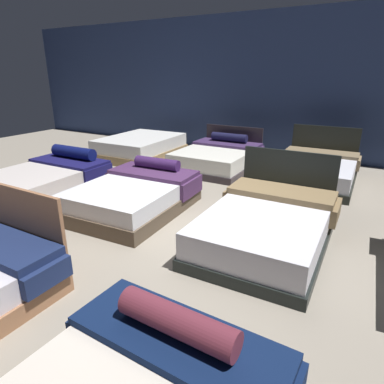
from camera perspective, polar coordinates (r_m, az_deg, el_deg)
The scene contains 8 objects.
ground_plane at distance 4.71m, azimuth -0.56°, elevation -6.75°, with size 18.00×18.00×0.02m, color gray.
showroom_back_wall at distance 8.93m, azimuth 16.87°, elevation 16.83°, with size 18.00×0.06×3.50m, color navy.
bed_4 at distance 6.95m, azimuth -23.51°, elevation 2.39°, with size 1.63×2.12×0.66m.
bed_5 at distance 5.38m, azimuth -9.73°, elevation -0.60°, with size 1.60×2.04×0.71m.
bed_6 at distance 4.37m, azimuth 12.68°, elevation -5.62°, with size 1.56×2.14×1.03m.
bed_8 at distance 8.86m, azimuth -8.77°, elevation 7.63°, with size 1.69×2.21×0.52m.
bed_9 at distance 7.70m, azimuth 4.42°, elevation 5.89°, with size 1.63×1.98×0.84m.
bed_10 at distance 7.13m, azimuth 20.28°, elevation 3.48°, with size 1.57×2.05×0.99m.
Camera 1 is at (2.15, -3.62, 2.10)m, focal length 31.25 mm.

